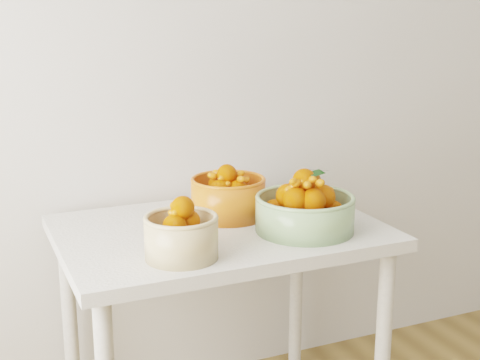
# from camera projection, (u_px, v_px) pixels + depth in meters

# --- Properties ---
(table) EXTENTS (1.00, 0.70, 0.75)m
(table) POSITION_uv_depth(u_px,v_px,m) (220.00, 255.00, 2.13)
(table) COLOR silver
(table) RESTS_ON ground
(bowl_cream) EXTENTS (0.27, 0.27, 0.18)m
(bowl_cream) POSITION_uv_depth(u_px,v_px,m) (181.00, 235.00, 1.83)
(bowl_cream) COLOR tan
(bowl_cream) RESTS_ON table
(bowl_green) EXTENTS (0.32, 0.32, 0.20)m
(bowl_green) POSITION_uv_depth(u_px,v_px,m) (305.00, 209.00, 2.05)
(bowl_green) COLOR #8FB37B
(bowl_green) RESTS_ON table
(bowl_orange) EXTENTS (0.31, 0.31, 0.18)m
(bowl_orange) POSITION_uv_depth(u_px,v_px,m) (228.00, 196.00, 2.19)
(bowl_orange) COLOR orange
(bowl_orange) RESTS_ON table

